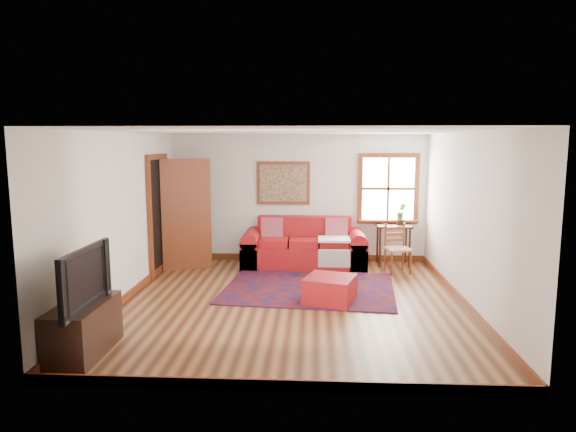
# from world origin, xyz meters

# --- Properties ---
(ground) EXTENTS (5.50, 5.50, 0.00)m
(ground) POSITION_xyz_m (0.00, 0.00, 0.00)
(ground) COLOR #462412
(ground) RESTS_ON ground
(room_envelope) EXTENTS (5.04, 5.54, 2.52)m
(room_envelope) POSITION_xyz_m (0.00, 0.02, 1.65)
(room_envelope) COLOR silver
(room_envelope) RESTS_ON ground
(window) EXTENTS (1.18, 0.20, 1.38)m
(window) POSITION_xyz_m (1.78, 2.70, 1.31)
(window) COLOR white
(window) RESTS_ON ground
(doorway) EXTENTS (0.89, 1.08, 2.14)m
(doorway) POSITION_xyz_m (-2.21, 1.78, 1.07)
(doorway) COLOR black
(doorway) RESTS_ON ground
(framed_artwork) EXTENTS (1.05, 0.07, 0.85)m
(framed_artwork) POSITION_xyz_m (-0.30, 2.71, 1.55)
(framed_artwork) COLOR maroon
(framed_artwork) RESTS_ON ground
(persian_rug) EXTENTS (2.88, 2.39, 0.02)m
(persian_rug) POSITION_xyz_m (0.25, 0.75, 0.01)
(persian_rug) COLOR #5D0E0D
(persian_rug) RESTS_ON ground
(red_leather_sofa) EXTENTS (2.34, 0.97, 0.91)m
(red_leather_sofa) POSITION_xyz_m (0.13, 2.30, 0.30)
(red_leather_sofa) COLOR maroon
(red_leather_sofa) RESTS_ON ground
(red_ottoman) EXTENTS (0.85, 0.85, 0.39)m
(red_ottoman) POSITION_xyz_m (0.56, 0.03, 0.19)
(red_ottoman) COLOR maroon
(red_ottoman) RESTS_ON ground
(side_table) EXTENTS (0.65, 0.49, 0.78)m
(side_table) POSITION_xyz_m (1.84, 2.45, 0.66)
(side_table) COLOR black
(side_table) RESTS_ON ground
(ladder_back_chair) EXTENTS (0.49, 0.48, 0.88)m
(ladder_back_chair) POSITION_xyz_m (1.81, 1.87, 0.48)
(ladder_back_chair) COLOR tan
(ladder_back_chair) RESTS_ON ground
(media_cabinet) EXTENTS (0.48, 1.07, 0.59)m
(media_cabinet) POSITION_xyz_m (-2.24, -1.98, 0.29)
(media_cabinet) COLOR black
(media_cabinet) RESTS_ON ground
(television) EXTENTS (0.15, 1.15, 0.66)m
(television) POSITION_xyz_m (-2.22, -2.14, 0.92)
(television) COLOR black
(television) RESTS_ON media_cabinet
(candle_hurricane) EXTENTS (0.12, 0.12, 0.18)m
(candle_hurricane) POSITION_xyz_m (-2.19, -1.61, 0.67)
(candle_hurricane) COLOR silver
(candle_hurricane) RESTS_ON media_cabinet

